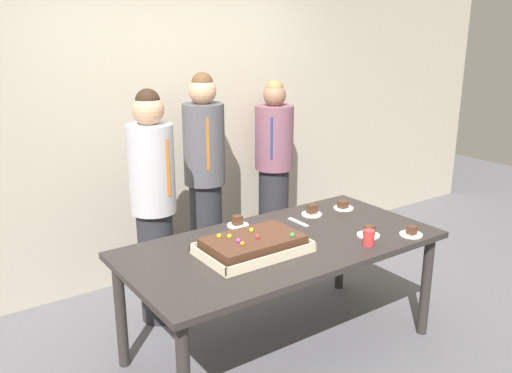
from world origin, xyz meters
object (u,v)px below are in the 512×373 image
Objects in this scene: drink_cup_nearest at (369,238)px; cake_server_utensil at (298,222)px; party_table at (282,253)px; plated_slice_near_left at (369,233)px; plated_slice_far_right at (343,206)px; person_green_shirt_behind at (205,177)px; person_serving_front at (274,169)px; sheet_cake at (253,245)px; plated_slice_far_left at (238,223)px; plated_slice_center_front at (312,211)px; plated_slice_near_right at (411,233)px; person_striped_tie_right at (154,204)px.

drink_cup_nearest reaches higher than cake_server_utensil.
party_table is at bearing -145.39° from cake_server_utensil.
cake_server_utensil is (-0.22, 0.46, -0.02)m from plated_slice_near_left.
person_green_shirt_behind is (-0.68, 0.91, 0.13)m from plated_slice_far_right.
party_table is 1.23× the size of person_serving_front.
drink_cup_nearest is 1.55m from person_green_shirt_behind.
sheet_cake reaches higher than plated_slice_near_left.
person_green_shirt_behind reaches higher than person_serving_front.
plated_slice_far_left is 0.90m from drink_cup_nearest.
person_green_shirt_behind is at bearing 114.50° from plated_slice_center_front.
plated_slice_near_right is at bearing -7.39° from drink_cup_nearest.
drink_cup_nearest is at bearing -137.05° from plated_slice_near_left.
drink_cup_nearest is (-0.35, 0.05, 0.03)m from plated_slice_near_right.
sheet_cake is at bearing -0.02° from person_striped_tie_right.
person_green_shirt_behind reaches higher than cake_server_utensil.
person_striped_tie_right reaches higher than sheet_cake.
party_table is 0.56m from drink_cup_nearest.
plated_slice_center_front is at bearing 93.32° from plated_slice_near_left.
plated_slice_near_right is 0.65m from plated_slice_far_right.
plated_slice_near_left reaches higher than cake_server_utensil.
plated_slice_center_front is (0.57, -0.12, 0.00)m from plated_slice_far_left.
plated_slice_far_right is at bearing 17.87° from party_table.
cake_server_utensil is (-0.46, 0.61, -0.01)m from plated_slice_near_right.
drink_cup_nearest is (-0.08, -0.64, 0.03)m from plated_slice_center_front.
plated_slice_near_left is 0.51m from cake_server_utensil.
cake_server_utensil is at bearing -26.30° from plated_slice_far_left.
drink_cup_nearest is at bearing 27.91° from person_green_shirt_behind.
plated_slice_near_left is 0.56m from plated_slice_far_right.
plated_slice_far_right is 0.09× the size of person_serving_front.
plated_slice_center_front is at bearing -11.41° from plated_slice_far_left.
person_striped_tie_right is (-0.43, 0.43, 0.10)m from plated_slice_far_left.
person_green_shirt_behind reaches higher than plated_slice_far_left.
plated_slice_center_front reaches higher than cake_server_utensil.
person_serving_front is 0.78m from person_green_shirt_behind.
sheet_cake is at bearing -156.24° from cake_server_utensil.
plated_slice_far_left is 0.09× the size of person_serving_front.
cake_server_utensil is at bearing 28.59° from person_green_shirt_behind.
person_serving_front is at bearing 41.95° from plated_slice_far_left.
plated_slice_near_right is 0.08× the size of person_green_shirt_behind.
plated_slice_far_right is (1.02, 0.28, -0.03)m from sheet_cake.
person_striped_tie_right reaches higher than plated_slice_far_right.
drink_cup_nearest is 0.06× the size of person_serving_front.
plated_slice_near_left is 0.16m from drink_cup_nearest.
person_serving_front is (0.09, 1.00, 0.06)m from plated_slice_far_right.
plated_slice_near_right reaches higher than cake_server_utensil.
person_striped_tie_right is (-1.28, 0.58, 0.10)m from plated_slice_far_right.
plated_slice_near_right is 1.00× the size of plated_slice_center_front.
drink_cup_nearest is at bearing 25.13° from person_serving_front.
sheet_cake is 1.06m from plated_slice_far_right.
plated_slice_near_right is 1.00× the size of plated_slice_far_right.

